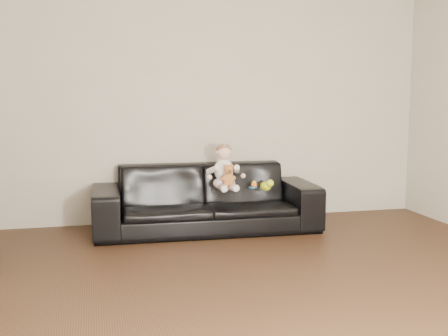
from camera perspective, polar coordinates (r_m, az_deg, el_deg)
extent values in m
plane|color=#3D2515|center=(3.89, 6.89, -13.93)|extent=(5.50, 5.50, 0.00)
plane|color=#C0B6A1|center=(6.27, -1.65, 6.49)|extent=(5.00, 0.00, 5.00)
imported|color=black|center=(5.85, -1.88, -3.08)|extent=(2.33, 0.96, 0.67)
ellipsoid|color=beige|center=(5.75, 0.00, -1.56)|extent=(0.25, 0.22, 0.12)
ellipsoid|color=white|center=(5.75, -0.03, -0.21)|extent=(0.22, 0.18, 0.24)
sphere|color=beige|center=(5.71, 0.00, 1.63)|extent=(0.17, 0.17, 0.16)
ellipsoid|color=#8C603F|center=(5.72, -0.02, 1.88)|extent=(0.17, 0.17, 0.11)
cylinder|color=beige|center=(5.60, -0.13, -2.00)|extent=(0.09, 0.20, 0.08)
cylinder|color=beige|center=(5.62, 0.83, -1.97)|extent=(0.09, 0.20, 0.08)
sphere|color=white|center=(5.50, 0.01, -2.18)|extent=(0.07, 0.07, 0.07)
sphere|color=white|center=(5.53, 1.18, -2.13)|extent=(0.07, 0.07, 0.07)
cylinder|color=white|center=(5.67, -1.14, -0.18)|extent=(0.07, 0.17, 0.11)
cylinder|color=white|center=(5.72, 1.31, -0.10)|extent=(0.07, 0.17, 0.11)
ellipsoid|color=#B06B32|center=(5.60, 0.45, -1.14)|extent=(0.12, 0.10, 0.14)
sphere|color=#B06B32|center=(5.57, 0.49, -0.15)|extent=(0.09, 0.09, 0.09)
sphere|color=#B06B32|center=(5.57, 0.13, 0.21)|extent=(0.04, 0.04, 0.04)
sphere|color=#B06B32|center=(5.59, 0.79, 0.23)|extent=(0.04, 0.04, 0.04)
sphere|color=#593819|center=(5.54, 0.59, -0.30)|extent=(0.04, 0.04, 0.04)
ellipsoid|color=#B6CF18|center=(5.69, 4.27, -1.84)|extent=(0.14, 0.16, 0.09)
sphere|color=orange|center=(5.84, 3.08, -1.72)|extent=(0.08, 0.08, 0.07)
cylinder|color=#1774BF|center=(5.85, 2.96, -1.96)|extent=(0.09, 0.09, 0.01)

